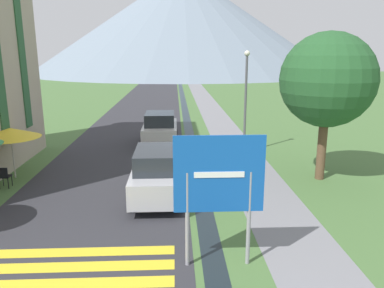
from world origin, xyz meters
name	(u,v)px	position (x,y,z in m)	size (l,w,h in m)	color
ground_plane	(171,133)	(0.00, 20.00, 0.00)	(160.00, 160.00, 0.00)	#476B38
road	(144,110)	(-2.50, 30.00, 0.00)	(6.40, 60.00, 0.01)	#2D2D33
footpath	(211,110)	(3.60, 30.00, 0.00)	(2.20, 60.00, 0.01)	slate
drainage_channel	(185,110)	(1.20, 30.00, 0.00)	(0.60, 60.00, 0.00)	black
crosswalk_marking	(59,275)	(-2.50, 4.13, 0.01)	(5.44, 2.54, 0.01)	yellow
mountain_distant	(183,22)	(2.74, 97.42, 12.75)	(77.38, 77.38, 25.49)	slate
road_sign	(219,183)	(1.28, 4.45, 2.12)	(2.14, 0.11, 3.27)	gray
parked_car_near	(157,173)	(-0.40, 8.97, 0.91)	(1.80, 4.09, 1.82)	#B2B2B7
parked_car_far	(160,128)	(-0.58, 17.13, 0.91)	(1.99, 3.86, 1.82)	silver
cafe_chair_far_right	(4,176)	(-6.31, 10.16, 0.51)	(0.40, 0.40, 0.85)	black
cafe_umbrella_rear_yellow	(10,133)	(-6.44, 11.42, 1.92)	(2.38, 2.38, 2.12)	#B7B2A8
streetlamp	(246,94)	(3.87, 15.03, 3.08)	(0.28, 0.28, 5.20)	#515156
tree_by_path	(328,80)	(6.24, 10.71, 4.05)	(3.72, 3.72, 5.92)	brown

